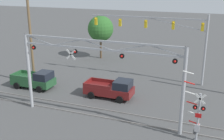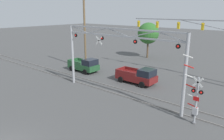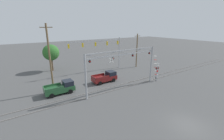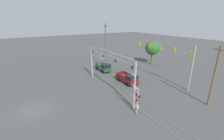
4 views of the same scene
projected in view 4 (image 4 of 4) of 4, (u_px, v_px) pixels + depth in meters
The scene contains 11 objects.
ground_plane at pixel (34, 110), 20.40m from camera, with size 200.00×200.00×0.00m, color #4C4C4C.
rail_track_near at pixel (110, 89), 26.50m from camera, with size 80.00×0.08×0.10m, color gray.
rail_track_far at pixel (117, 87), 27.22m from camera, with size 80.00×0.08×0.10m, color gray.
crossing_gantry at pixel (109, 65), 24.91m from camera, with size 13.82×0.30×6.82m.
crossing_signal_mast at pixel (137, 101), 19.13m from camera, with size 1.77×0.35×5.26m.
traffic_signal_span at pixel (173, 54), 27.39m from camera, with size 13.50×0.39×7.87m.
pickup_truck_lead at pixel (128, 78), 28.93m from camera, with size 4.84×2.25×1.95m.
pickup_truck_following at pixel (104, 67), 35.70m from camera, with size 4.64×2.25×1.95m.
utility_pole_left at pixel (106, 47), 35.53m from camera, with size 1.80×0.28×10.97m.
utility_pole_right at pixel (214, 76), 20.27m from camera, with size 1.80×0.28×8.65m.
background_tree_beyond_span at pixel (152, 48), 40.15m from camera, with size 3.80×3.80×6.38m.
Camera 4 is at (20.55, -0.23, 11.73)m, focal length 24.00 mm.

